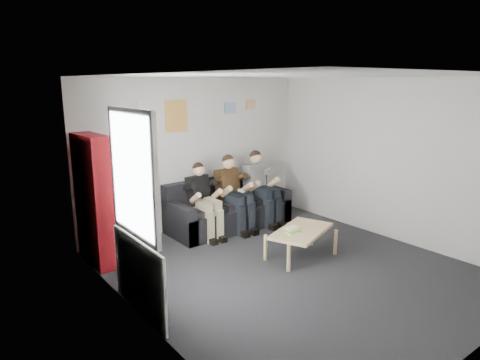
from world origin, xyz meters
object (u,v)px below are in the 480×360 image
at_px(person_middle, 234,193).
at_px(bookshelf, 96,200).
at_px(person_right, 262,188).
at_px(sofa, 228,210).
at_px(person_left, 204,200).
at_px(coffee_table, 301,233).

bearing_deg(person_middle, bookshelf, 175.66).
bearing_deg(person_right, person_middle, 171.56).
bearing_deg(bookshelf, sofa, 0.36).
bearing_deg(person_left, coffee_table, -76.63).
bearing_deg(bookshelf, coffee_table, -37.34).
bearing_deg(sofa, bookshelf, -176.40).
height_order(sofa, person_right, person_right).
bearing_deg(person_right, coffee_table, -118.33).
xyz_separation_m(bookshelf, coffee_table, (2.50, -1.69, -0.56)).
relative_size(bookshelf, coffee_table, 1.72).
xyz_separation_m(coffee_table, person_left, (-0.67, 1.65, 0.26)).
distance_m(sofa, person_right, 0.76).
distance_m(bookshelf, person_right, 3.11).
relative_size(sofa, person_right, 1.66).
bearing_deg(bookshelf, person_middle, -4.41).
xyz_separation_m(sofa, coffee_table, (0.04, -1.85, 0.07)).
height_order(sofa, bookshelf, bookshelf).
relative_size(person_left, person_middle, 0.95).
bearing_deg(person_left, person_right, -9.11).
height_order(person_left, person_right, person_right).
height_order(sofa, person_middle, person_middle).
bearing_deg(coffee_table, bookshelf, 145.90).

